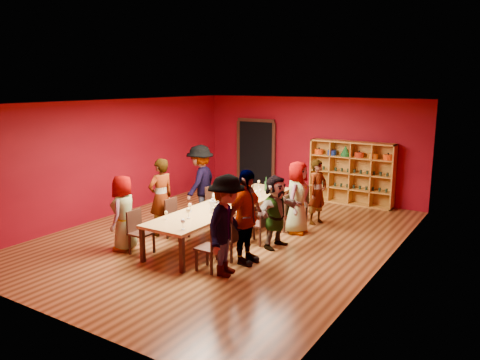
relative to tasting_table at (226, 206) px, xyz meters
The scene contains 44 objects.
room_shell 0.80m from the tasting_table, ahead, with size 7.10×9.10×3.04m.
tasting_table is the anchor object (origin of this frame).
doorway 4.80m from the tasting_table, 112.09° to the left, with size 1.40×0.17×2.30m.
shelving_unit 4.55m from the tasting_table, 72.08° to the left, with size 2.40×0.40×1.80m.
chair_person_left_0 2.06m from the tasting_table, 116.31° to the right, with size 0.42×0.42×0.89m.
person_left_0 2.26m from the tasting_table, 125.43° to the right, with size 0.77×0.42×1.57m, color tan.
chair_person_left_1 1.16m from the tasting_table, 142.55° to the right, with size 0.42×0.42×0.89m.
person_left_1 1.49m from the tasting_table, 151.90° to the right, with size 0.64×0.47×1.77m, color pink.
chair_person_left_3 1.23m from the tasting_table, 138.52° to the left, with size 0.42×0.42×0.89m.
person_left_3 1.57m from the tasting_table, 148.74° to the left, with size 1.22×0.51×1.90m, color #547CAD.
chair_person_right_0 2.02m from the tasting_table, 63.13° to the right, with size 0.42×0.42×0.89m.
person_right_0 2.19m from the tasting_table, 55.70° to the right, with size 1.19×0.49×1.85m, color #545459.
chair_person_right_1 1.47m from the tasting_table, 51.41° to the right, with size 0.42×0.42×0.89m.
person_right_1 1.68m from the tasting_table, 43.19° to the right, with size 1.07×0.49×1.83m, color #121A33.
chair_person_right_2 0.93m from the tasting_table, ahead, with size 0.42×0.42×0.89m.
person_right_2 1.28m from the tasting_table, ahead, with size 1.44×0.41×1.55m, color #618DC7.
chair_person_right_3 1.42m from the tasting_table, 49.82° to the left, with size 0.42×0.42×0.89m.
person_right_3 1.65m from the tasting_table, 41.00° to the left, with size 0.82×0.45×1.68m, color pink.
chair_person_right_4 2.21m from the tasting_table, 65.53° to the left, with size 0.42×0.42×0.89m.
person_right_4 2.41m from the tasting_table, 56.06° to the left, with size 0.58×0.43×1.60m, color pink.
wine_glass_0 1.35m from the tasting_table, 90.49° to the right, with size 0.09×0.09×0.22m.
wine_glass_1 1.94m from the tasting_table, 97.87° to the left, with size 0.07×0.07×0.18m.
wine_glass_2 0.43m from the tasting_table, ahead, with size 0.08×0.08×0.21m.
wine_glass_3 1.07m from the tasting_table, 73.15° to the left, with size 0.08×0.08×0.19m.
wine_glass_4 0.35m from the tasting_table, 71.46° to the left, with size 0.08×0.08×0.20m.
wine_glass_5 0.84m from the tasting_table, 70.67° to the right, with size 0.09×0.09×0.22m.
wine_glass_6 0.96m from the tasting_table, 109.32° to the right, with size 0.07×0.07×0.19m.
wine_glass_7 1.11m from the tasting_table, 105.42° to the left, with size 0.08×0.08×0.20m.
wine_glass_8 0.90m from the tasting_table, 112.28° to the left, with size 0.08×0.08×0.20m.
wine_glass_9 1.77m from the tasting_table, 102.13° to the left, with size 0.09×0.09×0.22m.
wine_glass_10 0.93m from the tasting_table, 73.36° to the left, with size 0.07×0.07×0.18m.
wine_glass_11 0.53m from the tasting_table, 99.61° to the right, with size 0.07×0.07×0.18m.
wine_glass_12 0.42m from the tasting_table, behind, with size 0.08×0.08×0.19m.
wine_glass_13 0.35m from the tasting_table, 164.31° to the right, with size 0.08×0.08×0.19m.
wine_glass_14 1.83m from the tasting_table, 81.46° to the left, with size 0.08×0.08×0.20m.
wine_glass_15 1.42m from the tasting_table, 97.81° to the left, with size 0.07×0.07×0.18m.
wine_glass_16 1.01m from the tasting_table, 105.98° to the right, with size 0.08×0.08×0.19m.
wine_glass_17 1.03m from the tasting_table, 70.71° to the right, with size 0.08×0.08×0.20m.
wine_glass_18 2.00m from the tasting_table, 79.68° to the right, with size 0.08×0.08×0.21m.
wine_glass_19 1.67m from the tasting_table, 101.84° to the right, with size 0.07×0.07×0.18m.
spittoon_bowl 0.34m from the tasting_table, 77.46° to the right, with size 0.29×0.29×0.16m, color silver.
carafe_a 0.18m from the tasting_table, behind, with size 0.11×0.11×0.24m.
carafe_b 0.76m from the tasting_table, 78.45° to the right, with size 0.13×0.13×0.29m.
wine_bottle 1.63m from the tasting_table, 85.54° to the left, with size 0.11×0.11×0.35m.
Camera 1 is at (5.68, -8.41, 3.43)m, focal length 35.00 mm.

